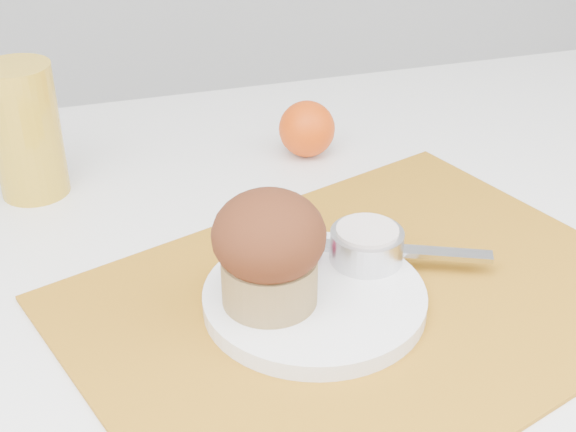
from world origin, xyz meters
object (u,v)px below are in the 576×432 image
object	(u,v)px
orange	(307,129)
muffin	(269,249)
plate	(314,298)
juice_glass	(26,131)

from	to	relation	value
orange	muffin	world-z (taller)	muffin
orange	muffin	bearing A→B (deg)	-113.63
plate	muffin	size ratio (longest dim) A/B	1.91
muffin	orange	bearing A→B (deg)	66.37
juice_glass	muffin	size ratio (longest dim) A/B	1.44
juice_glass	muffin	xyz separation A→B (m)	(0.19, -0.29, -0.00)
plate	orange	bearing A→B (deg)	73.35
plate	orange	size ratio (longest dim) A/B	2.92
juice_glass	orange	bearing A→B (deg)	0.20
orange	plate	bearing A→B (deg)	-106.65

